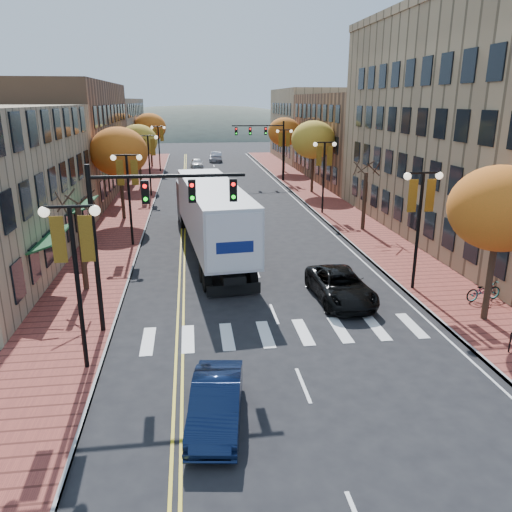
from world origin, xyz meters
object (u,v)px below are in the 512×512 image
object	(u,v)px
navy_sedan	(216,403)
black_suv	(340,286)
bicycle	(483,291)
semi_truck	(209,210)

from	to	relation	value
navy_sedan	black_suv	world-z (taller)	black_suv
navy_sedan	bicycle	distance (m)	15.20
black_suv	bicycle	distance (m)	6.77
navy_sedan	semi_truck	bearing A→B (deg)	95.82
navy_sedan	black_suv	xyz separation A→B (m)	(6.50, 8.90, 0.04)
semi_truck	navy_sedan	world-z (taller)	semi_truck
semi_truck	bicycle	distance (m)	16.56
navy_sedan	bicycle	size ratio (longest dim) A/B	2.22
black_suv	bicycle	size ratio (longest dim) A/B	2.80
navy_sedan	bicycle	xyz separation A→B (m)	(13.14, 7.63, -0.04)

